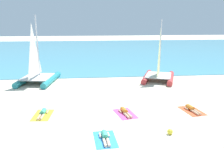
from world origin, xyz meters
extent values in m
plane|color=beige|center=(0.00, 10.00, 0.00)|extent=(120.00, 120.00, 0.00)
cube|color=#4C9EB7|center=(0.00, 32.51, 0.03)|extent=(120.00, 40.00, 0.05)
cylinder|color=#CC3838|center=(4.02, 11.40, 0.25)|extent=(2.05, 4.32, 0.51)
cylinder|color=#CC3838|center=(6.19, 10.57, 0.25)|extent=(2.05, 4.32, 0.51)
cube|color=silver|center=(5.03, 10.79, 0.54)|extent=(3.18, 3.48, 0.06)
cylinder|color=silver|center=(5.25, 11.38, 3.14)|extent=(0.11, 0.11, 5.28)
pyramid|color=#EAEA99|center=(4.88, 10.40, 2.99)|extent=(0.88, 2.19, 4.43)
cylinder|color=teal|center=(-7.68, 11.48, 0.27)|extent=(1.26, 4.76, 0.54)
cylinder|color=teal|center=(-5.23, 11.10, 0.27)|extent=(1.26, 4.76, 0.54)
cube|color=silver|center=(-6.49, 11.07, 0.58)|extent=(2.92, 3.38, 0.07)
cylinder|color=silver|center=(-6.39, 11.73, 3.36)|extent=(0.11, 0.11, 5.64)
pyramid|color=white|center=(-6.56, 10.63, 3.19)|extent=(0.45, 2.46, 4.74)
cube|color=yellow|center=(-4.66, 2.99, 0.01)|extent=(1.24, 1.98, 0.01)
cylinder|color=#3FB28C|center=(-4.65, 3.19, 0.16)|extent=(0.35, 0.64, 0.30)
sphere|color=#D8AD84|center=(-4.62, 3.60, 0.16)|extent=(0.22, 0.22, 0.22)
cylinder|color=#D8AD84|center=(-4.79, 2.55, 0.08)|extent=(0.20, 0.79, 0.14)
cylinder|color=#D8AD84|center=(-4.61, 2.53, 0.08)|extent=(0.20, 0.79, 0.14)
cylinder|color=#D8AD84|center=(-4.85, 3.36, 0.07)|extent=(0.13, 0.46, 0.10)
cylinder|color=#D8AD84|center=(-4.42, 3.33, 0.07)|extent=(0.13, 0.46, 0.10)
cube|color=#338CD8|center=(-0.95, -0.55, 0.01)|extent=(1.23, 1.97, 0.01)
cylinder|color=#3FB28C|center=(-0.96, -0.35, 0.16)|extent=(0.34, 0.64, 0.30)
sphere|color=beige|center=(-0.99, 0.06, 0.16)|extent=(0.22, 0.22, 0.22)
cylinder|color=beige|center=(-1.01, -1.00, 0.08)|extent=(0.19, 0.79, 0.14)
cylinder|color=beige|center=(-0.83, -0.99, 0.08)|extent=(0.19, 0.79, 0.14)
cylinder|color=beige|center=(-1.19, -0.21, 0.07)|extent=(0.13, 0.46, 0.10)
cylinder|color=beige|center=(-0.75, -0.18, 0.07)|extent=(0.13, 0.46, 0.10)
cube|color=#D84C99|center=(0.57, 2.71, 0.01)|extent=(1.50, 2.10, 0.01)
cylinder|color=orange|center=(0.52, 2.90, 0.16)|extent=(0.43, 0.67, 0.30)
sphere|color=#D8AD84|center=(0.43, 3.30, 0.16)|extent=(0.22, 0.22, 0.22)
cylinder|color=#D8AD84|center=(0.58, 2.25, 0.08)|extent=(0.31, 0.79, 0.14)
cylinder|color=#D8AD84|center=(0.76, 2.29, 0.08)|extent=(0.31, 0.79, 0.14)
cylinder|color=#D8AD84|center=(0.27, 3.01, 0.07)|extent=(0.20, 0.46, 0.10)
cylinder|color=#D8AD84|center=(0.70, 3.11, 0.07)|extent=(0.20, 0.46, 0.10)
cube|color=#EA5933|center=(5.03, 2.79, 0.01)|extent=(1.43, 2.07, 0.01)
cylinder|color=orange|center=(4.99, 2.98, 0.16)|extent=(0.41, 0.66, 0.30)
sphere|color=#D8AD84|center=(4.91, 3.39, 0.16)|extent=(0.22, 0.22, 0.22)
cylinder|color=#D8AD84|center=(5.02, 2.33, 0.08)|extent=(0.28, 0.79, 0.14)
cylinder|color=#D8AD84|center=(5.20, 2.36, 0.08)|extent=(0.28, 0.79, 0.14)
cylinder|color=#D8AD84|center=(4.74, 3.10, 0.07)|extent=(0.18, 0.46, 0.10)
cylinder|color=#D8AD84|center=(5.18, 3.18, 0.07)|extent=(0.18, 0.46, 0.10)
sphere|color=yellow|center=(2.50, -0.31, 0.15)|extent=(0.30, 0.30, 0.30)
camera|label=1|loc=(-1.68, -11.73, 5.99)|focal=39.25mm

